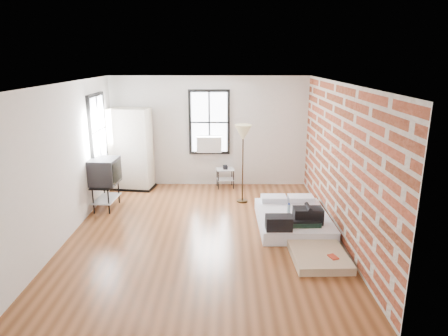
{
  "coord_description": "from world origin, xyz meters",
  "views": [
    {
      "loc": [
        0.41,
        -7.05,
        3.23
      ],
      "look_at": [
        0.38,
        0.3,
        1.19
      ],
      "focal_mm": 32.0,
      "sensor_mm": 36.0,
      "label": 1
    }
  ],
  "objects_px": {
    "floor_lamp": "(243,136)",
    "tv_stand": "(105,173)",
    "mattress_main": "(293,218)",
    "side_table": "(225,173)",
    "wardrobe": "(131,149)",
    "mattress_bare": "(311,241)"
  },
  "relations": [
    {
      "from": "floor_lamp",
      "to": "tv_stand",
      "type": "distance_m",
      "value": 3.13
    },
    {
      "from": "mattress_main",
      "to": "tv_stand",
      "type": "xyz_separation_m",
      "value": [
        -3.96,
        0.95,
        0.65
      ]
    },
    {
      "from": "side_table",
      "to": "floor_lamp",
      "type": "height_order",
      "value": "floor_lamp"
    },
    {
      "from": "mattress_main",
      "to": "tv_stand",
      "type": "relative_size",
      "value": 1.65
    },
    {
      "from": "mattress_main",
      "to": "wardrobe",
      "type": "relative_size",
      "value": 0.91
    },
    {
      "from": "mattress_main",
      "to": "wardrobe",
      "type": "height_order",
      "value": "wardrobe"
    },
    {
      "from": "mattress_main",
      "to": "side_table",
      "type": "xyz_separation_m",
      "value": [
        -1.34,
        2.42,
        0.22
      ]
    },
    {
      "from": "mattress_bare",
      "to": "tv_stand",
      "type": "xyz_separation_m",
      "value": [
        -4.14,
        1.88,
        0.7
      ]
    },
    {
      "from": "tv_stand",
      "to": "floor_lamp",
      "type": "bearing_deg",
      "value": 11.5
    },
    {
      "from": "floor_lamp",
      "to": "wardrobe",
      "type": "bearing_deg",
      "value": 160.47
    },
    {
      "from": "mattress_main",
      "to": "wardrobe",
      "type": "bearing_deg",
      "value": 146.88
    },
    {
      "from": "mattress_bare",
      "to": "side_table",
      "type": "height_order",
      "value": "side_table"
    },
    {
      "from": "wardrobe",
      "to": "tv_stand",
      "type": "height_order",
      "value": "wardrobe"
    },
    {
      "from": "mattress_bare",
      "to": "wardrobe",
      "type": "height_order",
      "value": "wardrobe"
    },
    {
      "from": "mattress_bare",
      "to": "tv_stand",
      "type": "relative_size",
      "value": 1.51
    },
    {
      "from": "mattress_bare",
      "to": "side_table",
      "type": "bearing_deg",
      "value": 112.51
    },
    {
      "from": "mattress_bare",
      "to": "tv_stand",
      "type": "bearing_deg",
      "value": 153.64
    },
    {
      "from": "mattress_main",
      "to": "mattress_bare",
      "type": "xyz_separation_m",
      "value": [
        0.18,
        -0.93,
        -0.05
      ]
    },
    {
      "from": "mattress_main",
      "to": "wardrobe",
      "type": "xyz_separation_m",
      "value": [
        -3.69,
        2.35,
        0.85
      ]
    },
    {
      "from": "mattress_bare",
      "to": "side_table",
      "type": "relative_size",
      "value": 2.93
    },
    {
      "from": "tv_stand",
      "to": "wardrobe",
      "type": "bearing_deg",
      "value": 82.69
    },
    {
      "from": "mattress_main",
      "to": "floor_lamp",
      "type": "height_order",
      "value": "floor_lamp"
    }
  ]
}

